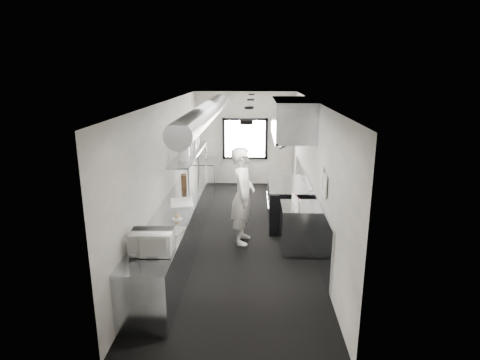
# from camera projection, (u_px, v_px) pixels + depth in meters

# --- Properties ---
(floor) EXTENTS (3.00, 8.00, 0.01)m
(floor) POSITION_uv_depth(u_px,v_px,m) (240.00, 234.00, 8.53)
(floor) COLOR black
(floor) RESTS_ON ground
(ceiling) EXTENTS (3.00, 8.00, 0.01)m
(ceiling) POSITION_uv_depth(u_px,v_px,m) (240.00, 102.00, 7.78)
(ceiling) COLOR beige
(ceiling) RESTS_ON wall_back
(wall_back) EXTENTS (3.00, 0.02, 2.80)m
(wall_back) POSITION_uv_depth(u_px,v_px,m) (245.00, 139.00, 12.01)
(wall_back) COLOR silver
(wall_back) RESTS_ON floor
(wall_front) EXTENTS (3.00, 0.02, 2.80)m
(wall_front) POSITION_uv_depth(u_px,v_px,m) (225.00, 261.00, 4.30)
(wall_front) COLOR silver
(wall_front) RESTS_ON floor
(wall_left) EXTENTS (0.02, 8.00, 2.80)m
(wall_left) POSITION_uv_depth(u_px,v_px,m) (167.00, 170.00, 8.21)
(wall_left) COLOR silver
(wall_left) RESTS_ON floor
(wall_right) EXTENTS (0.02, 8.00, 2.80)m
(wall_right) POSITION_uv_depth(u_px,v_px,m) (313.00, 172.00, 8.10)
(wall_right) COLOR silver
(wall_right) RESTS_ON floor
(wall_cladding) EXTENTS (0.03, 5.50, 1.10)m
(wall_cladding) POSITION_uv_depth(u_px,v_px,m) (308.00, 206.00, 8.61)
(wall_cladding) COLOR #969DA3
(wall_cladding) RESTS_ON wall_right
(hvac_duct) EXTENTS (0.40, 6.40, 0.40)m
(hvac_duct) POSITION_uv_depth(u_px,v_px,m) (207.00, 112.00, 8.26)
(hvac_duct) COLOR #9B9EA3
(hvac_duct) RESTS_ON ceiling
(service_window) EXTENTS (1.36, 0.05, 1.25)m
(service_window) POSITION_uv_depth(u_px,v_px,m) (245.00, 139.00, 11.98)
(service_window) COLOR white
(service_window) RESTS_ON wall_back
(exhaust_hood) EXTENTS (0.81, 2.20, 0.88)m
(exhaust_hood) POSITION_uv_depth(u_px,v_px,m) (292.00, 119.00, 8.53)
(exhaust_hood) COLOR #969DA3
(exhaust_hood) RESTS_ON ceiling
(prep_counter) EXTENTS (0.70, 6.00, 0.90)m
(prep_counter) POSITION_uv_depth(u_px,v_px,m) (182.00, 222.00, 7.97)
(prep_counter) COLOR #969DA3
(prep_counter) RESTS_ON floor
(pass_shelf) EXTENTS (0.45, 3.00, 0.68)m
(pass_shelf) POSITION_uv_depth(u_px,v_px,m) (190.00, 154.00, 9.13)
(pass_shelf) COLOR #969DA3
(pass_shelf) RESTS_ON prep_counter
(range) EXTENTS (0.88, 1.60, 0.94)m
(range) POSITION_uv_depth(u_px,v_px,m) (287.00, 203.00, 9.04)
(range) COLOR black
(range) RESTS_ON floor
(bottle_station) EXTENTS (0.65, 0.80, 0.90)m
(bottle_station) POSITION_uv_depth(u_px,v_px,m) (298.00, 228.00, 7.69)
(bottle_station) COLOR #969DA3
(bottle_station) RESTS_ON floor
(far_work_table) EXTENTS (0.70, 1.20, 0.90)m
(far_work_table) POSITION_uv_depth(u_px,v_px,m) (205.00, 175.00, 11.53)
(far_work_table) COLOR #969DA3
(far_work_table) RESTS_ON floor
(notice_sheet_a) EXTENTS (0.02, 0.28, 0.38)m
(notice_sheet_a) POSITION_uv_depth(u_px,v_px,m) (322.00, 177.00, 6.89)
(notice_sheet_a) COLOR white
(notice_sheet_a) RESTS_ON wall_right
(notice_sheet_b) EXTENTS (0.02, 0.28, 0.38)m
(notice_sheet_b) POSITION_uv_depth(u_px,v_px,m) (325.00, 186.00, 6.57)
(notice_sheet_b) COLOR white
(notice_sheet_b) RESTS_ON wall_right
(line_cook) EXTENTS (0.52, 0.75, 1.96)m
(line_cook) POSITION_uv_depth(u_px,v_px,m) (243.00, 196.00, 7.91)
(line_cook) COLOR white
(line_cook) RESTS_ON floor
(microwave) EXTENTS (0.56, 0.43, 0.33)m
(microwave) POSITION_uv_depth(u_px,v_px,m) (152.00, 242.00, 5.57)
(microwave) COLOR white
(microwave) RESTS_ON prep_counter
(deli_tub_a) EXTENTS (0.15, 0.15, 0.11)m
(deli_tub_a) POSITION_uv_depth(u_px,v_px,m) (148.00, 240.00, 5.90)
(deli_tub_a) COLOR #A1AC9F
(deli_tub_a) RESTS_ON prep_counter
(deli_tub_b) EXTENTS (0.15, 0.15, 0.11)m
(deli_tub_b) POSITION_uv_depth(u_px,v_px,m) (150.00, 233.00, 6.16)
(deli_tub_b) COLOR #A1AC9F
(deli_tub_b) RESTS_ON prep_counter
(newspaper) EXTENTS (0.38, 0.43, 0.01)m
(newspaper) POSITION_uv_depth(u_px,v_px,m) (173.00, 231.00, 6.39)
(newspaper) COLOR silver
(newspaper) RESTS_ON prep_counter
(small_plate) EXTENTS (0.24, 0.24, 0.02)m
(small_plate) POSITION_uv_depth(u_px,v_px,m) (177.00, 219.00, 6.88)
(small_plate) COLOR silver
(small_plate) RESTS_ON prep_counter
(pastry) EXTENTS (0.09, 0.09, 0.09)m
(pastry) POSITION_uv_depth(u_px,v_px,m) (177.00, 216.00, 6.86)
(pastry) COLOR tan
(pastry) RESTS_ON small_plate
(cutting_board) EXTENTS (0.54, 0.64, 0.02)m
(cutting_board) POSITION_uv_depth(u_px,v_px,m) (182.00, 202.00, 7.74)
(cutting_board) COLOR white
(cutting_board) RESTS_ON prep_counter
(knife_block) EXTENTS (0.16, 0.26, 0.26)m
(knife_block) POSITION_uv_depth(u_px,v_px,m) (184.00, 181.00, 8.83)
(knife_block) COLOR brown
(knife_block) RESTS_ON prep_counter
(plate_stack_a) EXTENTS (0.29, 0.29, 0.28)m
(plate_stack_a) POSITION_uv_depth(u_px,v_px,m) (184.00, 154.00, 8.29)
(plate_stack_a) COLOR silver
(plate_stack_a) RESTS_ON pass_shelf
(plate_stack_b) EXTENTS (0.28, 0.28, 0.34)m
(plate_stack_b) POSITION_uv_depth(u_px,v_px,m) (186.00, 148.00, 8.73)
(plate_stack_b) COLOR silver
(plate_stack_b) RESTS_ON pass_shelf
(plate_stack_c) EXTENTS (0.24, 0.24, 0.33)m
(plate_stack_c) POSITION_uv_depth(u_px,v_px,m) (192.00, 143.00, 9.39)
(plate_stack_c) COLOR silver
(plate_stack_c) RESTS_ON pass_shelf
(plate_stack_d) EXTENTS (0.30, 0.30, 0.38)m
(plate_stack_d) POSITION_uv_depth(u_px,v_px,m) (194.00, 139.00, 9.82)
(plate_stack_d) COLOR silver
(plate_stack_d) RESTS_ON pass_shelf
(squeeze_bottle_a) EXTENTS (0.07, 0.07, 0.19)m
(squeeze_bottle_a) POSITION_uv_depth(u_px,v_px,m) (298.00, 206.00, 7.30)
(squeeze_bottle_a) COLOR white
(squeeze_bottle_a) RESTS_ON bottle_station
(squeeze_bottle_b) EXTENTS (0.08, 0.08, 0.18)m
(squeeze_bottle_b) POSITION_uv_depth(u_px,v_px,m) (299.00, 204.00, 7.39)
(squeeze_bottle_b) COLOR white
(squeeze_bottle_b) RESTS_ON bottle_station
(squeeze_bottle_c) EXTENTS (0.07, 0.07, 0.17)m
(squeeze_bottle_c) POSITION_uv_depth(u_px,v_px,m) (296.00, 201.00, 7.57)
(squeeze_bottle_c) COLOR white
(squeeze_bottle_c) RESTS_ON bottle_station
(squeeze_bottle_d) EXTENTS (0.07, 0.07, 0.16)m
(squeeze_bottle_d) POSITION_uv_depth(u_px,v_px,m) (295.00, 199.00, 7.73)
(squeeze_bottle_d) COLOR white
(squeeze_bottle_d) RESTS_ON bottle_station
(squeeze_bottle_e) EXTENTS (0.07, 0.07, 0.18)m
(squeeze_bottle_e) POSITION_uv_depth(u_px,v_px,m) (293.00, 197.00, 7.80)
(squeeze_bottle_e) COLOR white
(squeeze_bottle_e) RESTS_ON bottle_station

